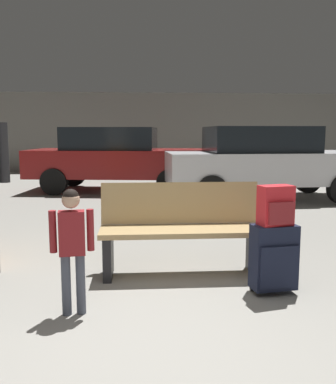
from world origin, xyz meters
The scene contains 8 objects.
ground_plane centered at (0.00, 4.00, -0.05)m, with size 18.00×18.00×0.10m, color gray.
garage_back_wall centered at (0.00, 12.86, 1.40)m, with size 18.00×0.12×2.80m, color slate.
bench centered at (0.36, 1.56, 0.44)m, with size 1.60×0.54×0.89m.
suitcase centered at (1.10, 0.96, 0.32)m, with size 0.41×0.28×0.60m.
backpack_bright centered at (1.10, 0.96, 0.77)m, with size 0.31×0.24×0.34m.
child centered at (-0.56, 0.64, 0.60)m, with size 0.33×0.19×0.97m.
parked_car_far centered at (-0.64, 7.67, 0.81)m, with size 4.27×2.16×1.51m.
parked_car_near centered at (2.51, 6.14, 0.81)m, with size 4.16×1.92×1.51m.
Camera 1 is at (-0.03, -2.48, 1.38)m, focal length 39.43 mm.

